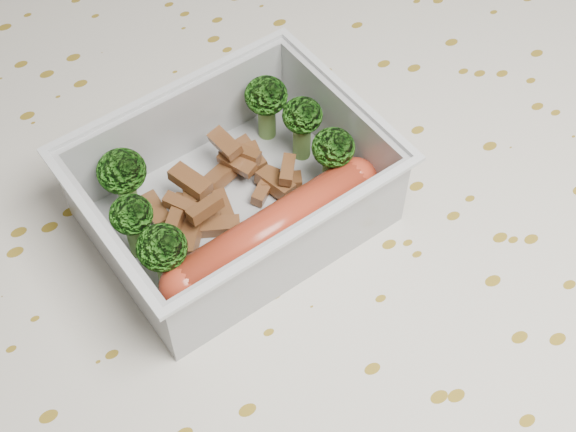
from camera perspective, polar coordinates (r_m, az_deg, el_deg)
dining_table at (r=0.54m, az=0.42°, el=-6.68°), size 1.40×0.90×0.75m
tablecloth at (r=0.49m, az=0.45°, el=-3.81°), size 1.46×0.96×0.19m
lunch_container at (r=0.45m, az=-3.85°, el=1.42°), size 0.18×0.14×0.06m
broccoli_florets at (r=0.45m, az=-5.06°, el=3.39°), size 0.14×0.09×0.04m
meat_pile at (r=0.46m, az=-4.64°, el=1.87°), size 0.09×0.06×0.03m
sausage at (r=0.44m, az=-1.04°, el=-1.03°), size 0.14×0.04×0.03m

